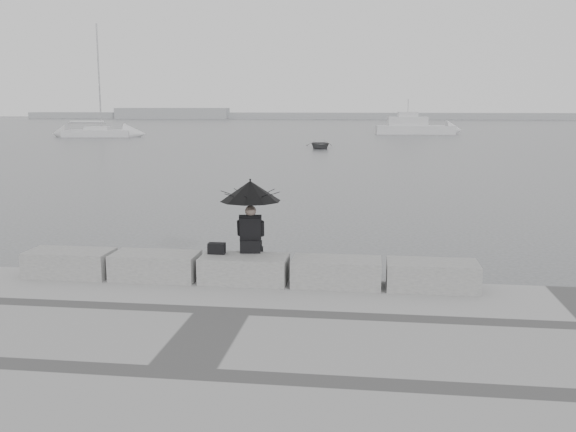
# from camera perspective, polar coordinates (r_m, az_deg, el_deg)

# --- Properties ---
(ground) EXTENTS (360.00, 360.00, 0.00)m
(ground) POSITION_cam_1_polar(r_m,az_deg,el_deg) (12.53, -3.45, -7.55)
(ground) COLOR #404245
(ground) RESTS_ON ground
(stone_block_far_left) EXTENTS (1.60, 0.80, 0.50)m
(stone_block_far_left) POSITION_cam_1_polar(r_m,az_deg,el_deg) (12.99, -18.81, -4.01)
(stone_block_far_left) COLOR slate
(stone_block_far_left) RESTS_ON promenade
(stone_block_left) EXTENTS (1.60, 0.80, 0.50)m
(stone_block_left) POSITION_cam_1_polar(r_m,az_deg,el_deg) (12.34, -11.69, -4.40)
(stone_block_left) COLOR slate
(stone_block_left) RESTS_ON promenade
(stone_block_centre) EXTENTS (1.60, 0.80, 0.50)m
(stone_block_centre) POSITION_cam_1_polar(r_m,az_deg,el_deg) (11.89, -3.91, -4.75)
(stone_block_centre) COLOR slate
(stone_block_centre) RESTS_ON promenade
(stone_block_right) EXTENTS (1.60, 0.80, 0.50)m
(stone_block_right) POSITION_cam_1_polar(r_m,az_deg,el_deg) (11.68, 4.33, -5.02)
(stone_block_right) COLOR slate
(stone_block_right) RESTS_ON promenade
(stone_block_far_right) EXTENTS (1.60, 0.80, 0.50)m
(stone_block_far_right) POSITION_cam_1_polar(r_m,az_deg,el_deg) (11.72, 12.69, -5.20)
(stone_block_far_right) COLOR slate
(stone_block_far_right) RESTS_ON promenade
(seated_person) EXTENTS (1.15, 1.15, 1.39)m
(seated_person) POSITION_cam_1_polar(r_m,az_deg,el_deg) (11.99, -3.37, 1.48)
(seated_person) COLOR black
(seated_person) RESTS_ON stone_block_centre
(bag) EXTENTS (0.31, 0.18, 0.20)m
(bag) POSITION_cam_1_polar(r_m,az_deg,el_deg) (12.05, -6.36, -2.88)
(bag) COLOR black
(bag) RESTS_ON stone_block_centre
(distant_landmass) EXTENTS (180.00, 8.00, 2.80)m
(distant_landmass) POSITION_cam_1_polar(r_m,az_deg,el_deg) (166.59, 4.01, 8.90)
(distant_landmass) COLOR gray
(distant_landmass) RESTS_ON ground
(sailboat_left) EXTENTS (8.09, 3.37, 12.90)m
(sailboat_left) POSITION_cam_1_polar(r_m,az_deg,el_deg) (78.62, -16.58, 7.14)
(sailboat_left) COLOR silver
(sailboat_left) RESTS_ON ground
(motor_cruiser) EXTENTS (9.99, 3.48, 4.50)m
(motor_cruiser) POSITION_cam_1_polar(r_m,az_deg,el_deg) (83.57, 11.24, 7.76)
(motor_cruiser) COLOR silver
(motor_cruiser) RESTS_ON ground
(dinghy) EXTENTS (3.76, 2.01, 0.61)m
(dinghy) POSITION_cam_1_polar(r_m,az_deg,el_deg) (55.79, 2.86, 6.35)
(dinghy) COLOR slate
(dinghy) RESTS_ON ground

